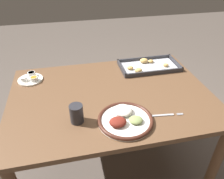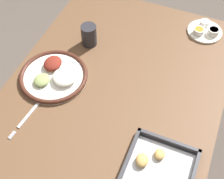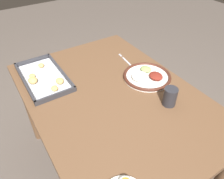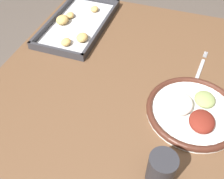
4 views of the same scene
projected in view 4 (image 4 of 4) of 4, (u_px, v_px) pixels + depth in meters
The scene contains 5 objects.
dining_table at pixel (111, 115), 0.94m from camera, with size 1.24×0.87×0.71m.
dinner_plate at pixel (192, 110), 0.81m from camera, with size 0.29×0.29×0.05m.
fork at pixel (199, 71), 0.95m from camera, with size 0.22×0.04×0.00m.
baking_tray at pixel (77, 24), 1.14m from camera, with size 0.44×0.24×0.04m.
drinking_cup at pixel (161, 169), 0.64m from camera, with size 0.07×0.07×0.10m.
Camera 4 is at (-0.54, -0.19, 1.37)m, focal length 42.00 mm.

